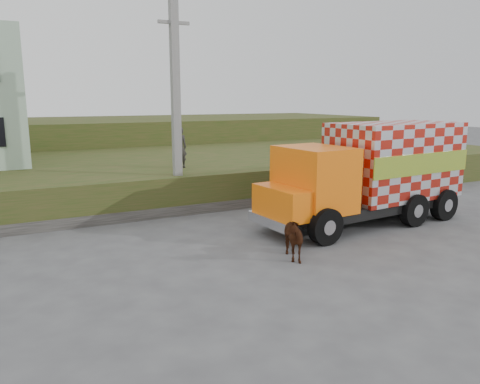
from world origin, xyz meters
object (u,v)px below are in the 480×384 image
utility_pole (176,109)px  pedestrian (179,147)px  cow (289,237)px  cargo_truck (373,172)px

utility_pole → pedestrian: utility_pole is taller
utility_pole → cow: 7.49m
cargo_truck → cow: 5.38m
cargo_truck → cow: bearing=-161.7°
cow → pedestrian: 8.61m
utility_pole → pedestrian: size_ratio=4.51×
cow → utility_pole: bearing=114.2°
cow → pedestrian: bearing=107.3°
cargo_truck → cow: cargo_truck is taller
cow → pedestrian: pedestrian is taller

